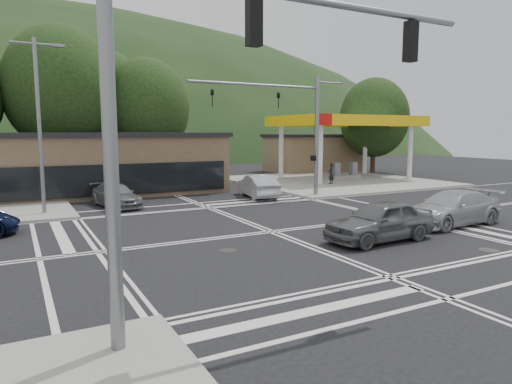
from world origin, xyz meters
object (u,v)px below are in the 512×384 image
car_silver_east (452,208)px  car_queue_a (258,186)px  car_grey_center (380,221)px  car_queue_b (167,178)px  car_northbound (116,195)px  pedestrian (331,174)px

car_silver_east → car_queue_a: size_ratio=1.18×
car_grey_center → car_queue_a: 13.19m
car_queue_b → car_northbound: bearing=61.6°
car_silver_east → car_queue_b: 22.24m
car_silver_east → pedestrian: pedestrian is taller
car_queue_b → car_queue_a: bearing=117.7°
car_grey_center → car_queue_b: (-1.97, 21.88, -0.12)m
car_grey_center → pedestrian: 19.01m
car_queue_a → car_northbound: 9.16m
car_queue_a → pedestrian: pedestrian is taller
car_grey_center → car_queue_b: size_ratio=1.17×
car_queue_a → car_queue_b: 9.45m
car_silver_east → car_northbound: 18.15m
car_queue_a → car_northbound: bearing=6.4°
car_silver_east → car_queue_a: (-3.76, 12.24, -0.03)m
car_queue_b → pedestrian: size_ratio=2.40×
car_queue_b → car_grey_center: bearing=101.1°
car_queue_a → pedestrian: size_ratio=2.73×
car_queue_a → pedestrian: 8.98m
car_queue_a → car_silver_east: bearing=116.8°
car_queue_b → car_northbound: 10.00m
car_queue_b → car_northbound: car_queue_b is taller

